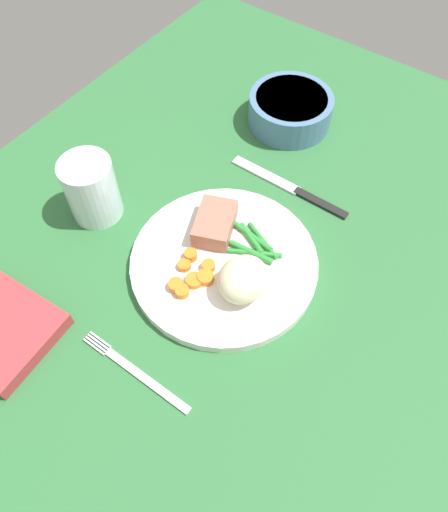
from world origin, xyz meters
TOP-DOWN VIEW (x-y plane):
  - dining_table at (0.00, 0.00)cm, footprint 120.00×90.00cm
  - dinner_plate at (2.33, 1.19)cm, footprint 26.07×26.07cm
  - meat_portion at (5.85, 5.30)cm, footprint 8.83×7.53cm
  - mashed_potatoes at (-0.02, -3.50)cm, footprint 7.14×6.37cm
  - carrot_slices at (-2.50, 3.04)cm, footprint 6.83×5.84cm
  - green_beans at (6.73, -0.79)cm, footprint 6.26×8.93cm
  - fork at (-16.63, 0.94)cm, footprint 1.44×16.60cm
  - knife at (20.10, 0.91)cm, footprint 1.70×20.50cm
  - water_glass at (-0.64, 22.51)cm, footprint 7.56×7.56cm
  - salad_bowl at (33.02, 9.30)cm, footprint 14.11×14.11cm

SIDE VIEW (x-z plane):
  - dining_table at x=0.00cm, z-range 0.00..2.00cm
  - knife at x=20.10cm, z-range 1.88..2.52cm
  - fork at x=-16.63cm, z-range 2.00..2.40cm
  - dinner_plate at x=2.33cm, z-range 2.00..3.60cm
  - green_beans at x=6.73cm, z-range 3.56..4.45cm
  - carrot_slices at x=-2.50cm, z-range 3.52..4.75cm
  - salad_bowl at x=33.02cm, z-range 2.34..7.61cm
  - meat_portion at x=5.85cm, z-range 3.60..6.52cm
  - mashed_potatoes at x=-0.02cm, z-range 3.60..8.77cm
  - water_glass at x=-0.64cm, z-range 1.37..11.22cm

